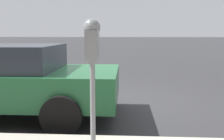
% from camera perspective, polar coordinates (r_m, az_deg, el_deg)
% --- Properties ---
extents(ground_plane, '(220.00, 220.00, 0.00)m').
position_cam_1_polar(ground_plane, '(5.87, -2.15, -7.52)').
color(ground_plane, '#333335').
extents(parking_meter, '(0.21, 0.19, 1.55)m').
position_cam_1_polar(parking_meter, '(2.95, -4.33, 3.99)').
color(parking_meter, gray).
rests_on(parking_meter, sidewalk).
extents(car_green, '(2.13, 4.34, 1.36)m').
position_cam_1_polar(car_green, '(5.38, -23.07, -1.61)').
color(car_green, '#1E5B33').
rests_on(car_green, ground_plane).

